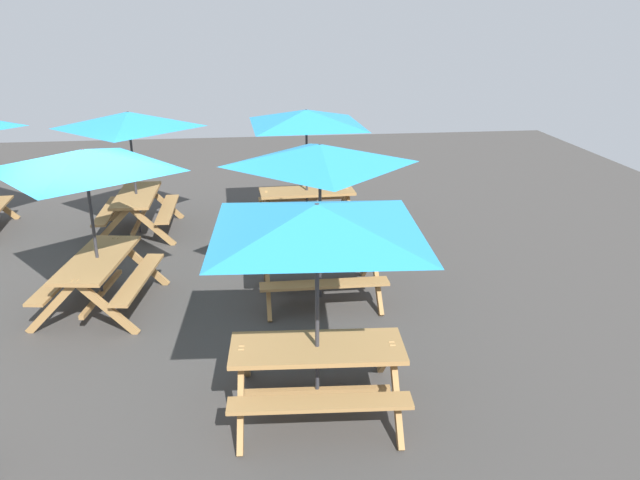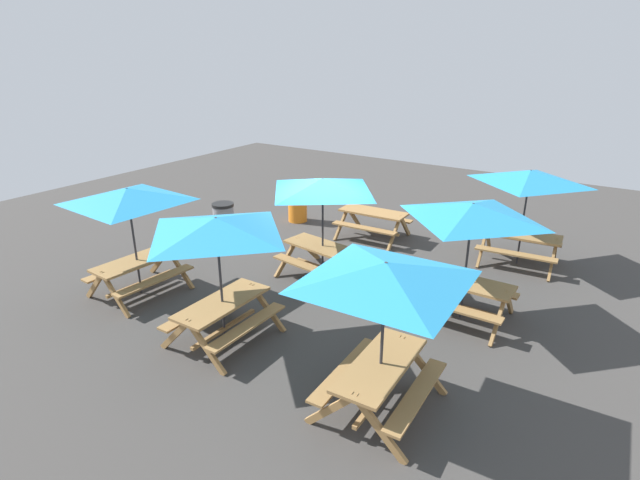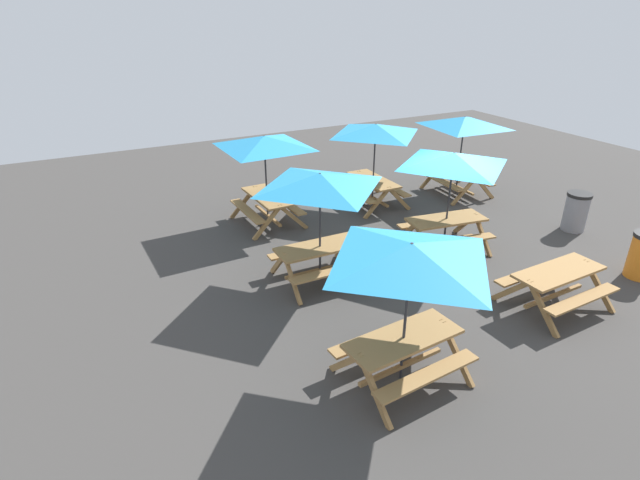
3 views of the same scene
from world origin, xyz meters
name	(u,v)px [view 2 (image 2 of 3)]	position (x,y,z in m)	size (l,w,h in m)	color
ground_plane	(325,277)	(0.00, 0.00, 0.00)	(24.95, 24.95, 0.00)	#3D3A38
picnic_table_0	(471,220)	(0.08, 3.17, 1.99)	(2.02, 2.02, 2.34)	olive
picnic_table_1	(217,235)	(3.17, -0.10, 1.99)	(2.01, 2.01, 2.34)	olive
picnic_table_2	(323,192)	(0.03, -0.05, 1.99)	(2.27, 2.27, 2.34)	olive
picnic_table_3	(373,218)	(-2.84, -0.28, 0.56)	(1.59, 1.85, 0.81)	olive
picnic_table_4	(529,183)	(-3.18, 3.46, 1.99)	(2.15, 2.15, 2.34)	olive
picnic_table_5	(129,203)	(2.80, -2.86, 1.99)	(2.82, 2.82, 2.34)	olive
picnic_table_6	(385,284)	(3.30, 3.03, 1.99)	(2.83, 2.83, 2.34)	olive
trash_bin_orange	(297,205)	(-2.88, -2.83, 0.49)	(0.59, 0.59, 0.98)	orange
trash_bin_gray	(224,221)	(-0.62, -3.67, 0.49)	(0.59, 0.59, 0.98)	gray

